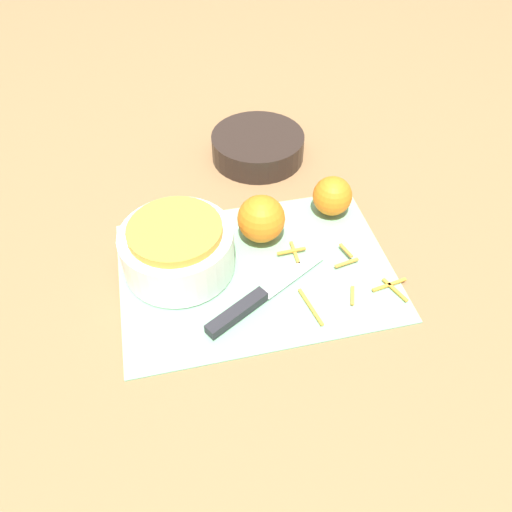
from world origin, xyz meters
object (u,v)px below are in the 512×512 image
bowl_dark (258,146)px  knife (248,305)px  orange_right (332,196)px  orange_left (261,219)px  bowl_speckled (177,248)px

bowl_dark → knife: size_ratio=0.88×
bowl_dark → orange_right: orange_right is taller
orange_left → orange_right: (0.14, 0.04, -0.01)m
bowl_dark → orange_left: bearing=-101.6°
bowl_speckled → bowl_dark: (0.19, 0.27, -0.02)m
bowl_speckled → knife: bowl_speckled is taller
bowl_speckled → orange_left: bowl_speckled is taller
bowl_dark → knife: 0.40m
bowl_dark → knife: bowl_dark is taller
bowl_dark → orange_right: bearing=-65.9°
orange_left → orange_right: size_ratio=1.15×
bowl_dark → orange_left: orange_left is taller
bowl_speckled → knife: 0.15m
orange_right → bowl_dark: bearing=114.1°
bowl_dark → orange_right: size_ratio=2.67×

